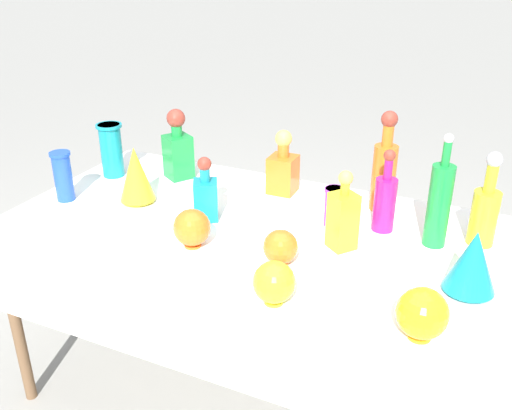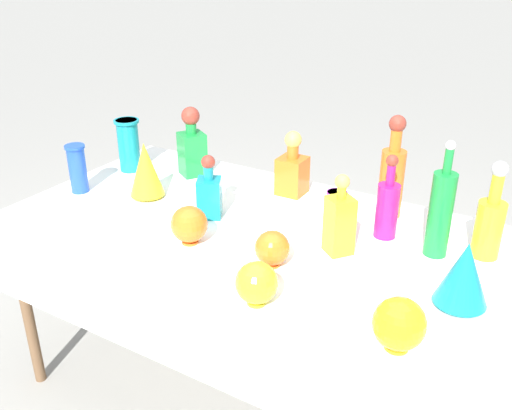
{
  "view_description": "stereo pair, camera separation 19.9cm",
  "coord_description": "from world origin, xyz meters",
  "px_view_note": "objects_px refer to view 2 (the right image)",
  "views": [
    {
      "loc": [
        0.76,
        -1.64,
        1.71
      ],
      "look_at": [
        0.0,
        0.0,
        0.86
      ],
      "focal_mm": 40.0,
      "sensor_mm": 36.0,
      "label": 1
    },
    {
      "loc": [
        0.93,
        -1.55,
        1.71
      ],
      "look_at": [
        0.0,
        0.0,
        0.86
      ],
      "focal_mm": 40.0,
      "sensor_mm": 36.0,
      "label": 2
    }
  ],
  "objects_px": {
    "square_decanter_0": "(209,193)",
    "square_decanter_2": "(192,146)",
    "fluted_vase_1": "(146,169)",
    "round_bowl_1": "(272,248)",
    "tall_bottle_2": "(392,176)",
    "tall_bottle_3": "(490,222)",
    "round_bowl_0": "(189,224)",
    "slender_vase_1": "(336,209)",
    "slender_vase_2": "(129,144)",
    "fluted_vase_0": "(464,274)",
    "tall_bottle_0": "(387,207)",
    "cardboard_box_behind_left": "(337,246)",
    "square_decanter_3": "(340,221)",
    "round_bowl_2": "(257,283)",
    "square_decanter_1": "(292,169)",
    "tall_bottle_1": "(440,212)",
    "slender_vase_0": "(77,167)",
    "round_bowl_3": "(399,324)"
  },
  "relations": [
    {
      "from": "square_decanter_0",
      "to": "square_decanter_2",
      "type": "distance_m",
      "value": 0.43
    },
    {
      "from": "fluted_vase_1",
      "to": "round_bowl_1",
      "type": "xyz_separation_m",
      "value": [
        0.69,
        -0.2,
        -0.05
      ]
    },
    {
      "from": "tall_bottle_2",
      "to": "square_decanter_0",
      "type": "height_order",
      "value": "tall_bottle_2"
    },
    {
      "from": "tall_bottle_3",
      "to": "round_bowl_0",
      "type": "bearing_deg",
      "value": -153.92
    },
    {
      "from": "slender_vase_1",
      "to": "slender_vase_2",
      "type": "height_order",
      "value": "slender_vase_2"
    },
    {
      "from": "tall_bottle_3",
      "to": "fluted_vase_0",
      "type": "distance_m",
      "value": 0.33
    },
    {
      "from": "tall_bottle_0",
      "to": "fluted_vase_1",
      "type": "xyz_separation_m",
      "value": [
        -0.93,
        -0.17,
        0.0
      ]
    },
    {
      "from": "tall_bottle_3",
      "to": "round_bowl_1",
      "type": "height_order",
      "value": "tall_bottle_3"
    },
    {
      "from": "fluted_vase_0",
      "to": "cardboard_box_behind_left",
      "type": "distance_m",
      "value": 1.58
    },
    {
      "from": "round_bowl_0",
      "to": "round_bowl_1",
      "type": "bearing_deg",
      "value": 2.71
    },
    {
      "from": "square_decanter_3",
      "to": "fluted_vase_0",
      "type": "bearing_deg",
      "value": -13.91
    },
    {
      "from": "tall_bottle_3",
      "to": "round_bowl_2",
      "type": "height_order",
      "value": "tall_bottle_3"
    },
    {
      "from": "tall_bottle_0",
      "to": "cardboard_box_behind_left",
      "type": "relative_size",
      "value": 0.56
    },
    {
      "from": "square_decanter_1",
      "to": "square_decanter_3",
      "type": "xyz_separation_m",
      "value": [
        0.36,
        -0.35,
        0.01
      ]
    },
    {
      "from": "tall_bottle_0",
      "to": "fluted_vase_0",
      "type": "xyz_separation_m",
      "value": [
        0.32,
        -0.29,
        -0.01
      ]
    },
    {
      "from": "tall_bottle_1",
      "to": "square_decanter_2",
      "type": "height_order",
      "value": "tall_bottle_1"
    },
    {
      "from": "square_decanter_3",
      "to": "cardboard_box_behind_left",
      "type": "distance_m",
      "value": 1.33
    },
    {
      "from": "tall_bottle_2",
      "to": "square_decanter_0",
      "type": "relative_size",
      "value": 1.6
    },
    {
      "from": "slender_vase_2",
      "to": "round_bowl_2",
      "type": "xyz_separation_m",
      "value": [
        1.02,
        -0.59,
        -0.06
      ]
    },
    {
      "from": "tall_bottle_1",
      "to": "square_decanter_2",
      "type": "relative_size",
      "value": 1.29
    },
    {
      "from": "fluted_vase_0",
      "to": "square_decanter_1",
      "type": "bearing_deg",
      "value": 149.89
    },
    {
      "from": "tall_bottle_0",
      "to": "slender_vase_1",
      "type": "distance_m",
      "value": 0.18
    },
    {
      "from": "tall_bottle_0",
      "to": "fluted_vase_1",
      "type": "relative_size",
      "value": 1.33
    },
    {
      "from": "slender_vase_1",
      "to": "slender_vase_2",
      "type": "relative_size",
      "value": 0.62
    },
    {
      "from": "round_bowl_0",
      "to": "round_bowl_2",
      "type": "xyz_separation_m",
      "value": [
        0.38,
        -0.19,
        -0.0
      ]
    },
    {
      "from": "tall_bottle_0",
      "to": "fluted_vase_1",
      "type": "distance_m",
      "value": 0.95
    },
    {
      "from": "square_decanter_1",
      "to": "slender_vase_0",
      "type": "height_order",
      "value": "square_decanter_1"
    },
    {
      "from": "slender_vase_0",
      "to": "round_bowl_2",
      "type": "bearing_deg",
      "value": -16.44
    },
    {
      "from": "fluted_vase_0",
      "to": "round_bowl_0",
      "type": "distance_m",
      "value": 0.88
    },
    {
      "from": "square_decanter_1",
      "to": "slender_vase_2",
      "type": "bearing_deg",
      "value": -168.9
    },
    {
      "from": "slender_vase_1",
      "to": "tall_bottle_2",
      "type": "bearing_deg",
      "value": 59.09
    },
    {
      "from": "tall_bottle_1",
      "to": "round_bowl_3",
      "type": "distance_m",
      "value": 0.54
    },
    {
      "from": "fluted_vase_0",
      "to": "round_bowl_0",
      "type": "bearing_deg",
      "value": -173.43
    },
    {
      "from": "square_decanter_2",
      "to": "slender_vase_0",
      "type": "bearing_deg",
      "value": -125.85
    },
    {
      "from": "square_decanter_0",
      "to": "round_bowl_0",
      "type": "height_order",
      "value": "square_decanter_0"
    },
    {
      "from": "square_decanter_1",
      "to": "slender_vase_0",
      "type": "relative_size",
      "value": 1.32
    },
    {
      "from": "tall_bottle_1",
      "to": "round_bowl_0",
      "type": "bearing_deg",
      "value": -154.11
    },
    {
      "from": "tall_bottle_2",
      "to": "round_bowl_3",
      "type": "xyz_separation_m",
      "value": [
        0.28,
        -0.73,
        -0.08
      ]
    },
    {
      "from": "square_decanter_2",
      "to": "round_bowl_3",
      "type": "height_order",
      "value": "square_decanter_2"
    },
    {
      "from": "square_decanter_1",
      "to": "slender_vase_1",
      "type": "relative_size",
      "value": 1.83
    },
    {
      "from": "round_bowl_1",
      "to": "tall_bottle_3",
      "type": "bearing_deg",
      "value": 36.35
    },
    {
      "from": "square_decanter_3",
      "to": "round_bowl_1",
      "type": "bearing_deg",
      "value": -127.02
    },
    {
      "from": "cardboard_box_behind_left",
      "to": "slender_vase_2",
      "type": "bearing_deg",
      "value": -129.04
    },
    {
      "from": "square_decanter_3",
      "to": "round_bowl_1",
      "type": "height_order",
      "value": "square_decanter_3"
    },
    {
      "from": "square_decanter_2",
      "to": "fluted_vase_1",
      "type": "xyz_separation_m",
      "value": [
        -0.01,
        -0.29,
        -0.01
      ]
    },
    {
      "from": "tall_bottle_1",
      "to": "tall_bottle_2",
      "type": "height_order",
      "value": "tall_bottle_1"
    },
    {
      "from": "tall_bottle_0",
      "to": "cardboard_box_behind_left",
      "type": "distance_m",
      "value": 1.22
    },
    {
      "from": "tall_bottle_1",
      "to": "round_bowl_2",
      "type": "xyz_separation_m",
      "value": [
        -0.36,
        -0.55,
        -0.09
      ]
    },
    {
      "from": "round_bowl_2",
      "to": "cardboard_box_behind_left",
      "type": "relative_size",
      "value": 0.24
    },
    {
      "from": "tall_bottle_0",
      "to": "fluted_vase_0",
      "type": "distance_m",
      "value": 0.44
    }
  ]
}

